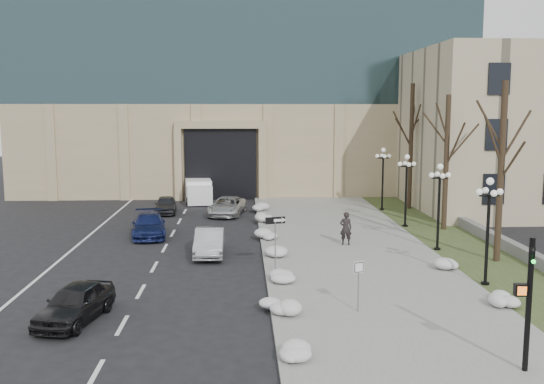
{
  "coord_description": "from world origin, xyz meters",
  "views": [
    {
      "loc": [
        -2.19,
        -18.94,
        7.67
      ],
      "look_at": [
        -0.7,
        11.09,
        3.5
      ],
      "focal_mm": 40.0,
      "sensor_mm": 36.0,
      "label": 1
    }
  ],
  "objects_px": {
    "car_a": "(75,303)",
    "car_c": "(149,225)",
    "lamppost_c": "(406,181)",
    "box_truck": "(198,191)",
    "one_way_sign": "(279,227)",
    "pedestrian": "(346,228)",
    "car_e": "(166,205)",
    "lamppost_d": "(383,170)",
    "car_b": "(209,242)",
    "lamppost_a": "(488,217)",
    "keep_sign": "(359,276)",
    "traffic_signal": "(527,307)",
    "lamppost_b": "(439,195)",
    "car_d": "(227,206)"
  },
  "relations": [
    {
      "from": "one_way_sign",
      "to": "keep_sign",
      "type": "height_order",
      "value": "one_way_sign"
    },
    {
      "from": "car_a",
      "to": "one_way_sign",
      "type": "distance_m",
      "value": 9.98
    },
    {
      "from": "car_b",
      "to": "box_truck",
      "type": "distance_m",
      "value": 18.81
    },
    {
      "from": "lamppost_b",
      "to": "lamppost_c",
      "type": "bearing_deg",
      "value": 90.0
    },
    {
      "from": "box_truck",
      "to": "lamppost_c",
      "type": "bearing_deg",
      "value": -47.34
    },
    {
      "from": "lamppost_c",
      "to": "lamppost_d",
      "type": "relative_size",
      "value": 1.0
    },
    {
      "from": "car_a",
      "to": "car_c",
      "type": "relative_size",
      "value": 0.85
    },
    {
      "from": "box_truck",
      "to": "one_way_sign",
      "type": "height_order",
      "value": "one_way_sign"
    },
    {
      "from": "pedestrian",
      "to": "traffic_signal",
      "type": "relative_size",
      "value": 0.46
    },
    {
      "from": "car_e",
      "to": "traffic_signal",
      "type": "height_order",
      "value": "traffic_signal"
    },
    {
      "from": "one_way_sign",
      "to": "lamppost_d",
      "type": "distance_m",
      "value": 19.09
    },
    {
      "from": "pedestrian",
      "to": "lamppost_c",
      "type": "relative_size",
      "value": 0.39
    },
    {
      "from": "car_e",
      "to": "one_way_sign",
      "type": "relative_size",
      "value": 1.39
    },
    {
      "from": "car_a",
      "to": "lamppost_c",
      "type": "bearing_deg",
      "value": 57.57
    },
    {
      "from": "car_e",
      "to": "lamppost_b",
      "type": "height_order",
      "value": "lamppost_b"
    },
    {
      "from": "one_way_sign",
      "to": "lamppost_b",
      "type": "bearing_deg",
      "value": 8.0
    },
    {
      "from": "car_c",
      "to": "car_e",
      "type": "relative_size",
      "value": 1.27
    },
    {
      "from": "car_c",
      "to": "lamppost_b",
      "type": "xyz_separation_m",
      "value": [
        16.14,
        -4.73,
        2.38
      ]
    },
    {
      "from": "one_way_sign",
      "to": "box_truck",
      "type": "bearing_deg",
      "value": 87.44
    },
    {
      "from": "car_c",
      "to": "pedestrian",
      "type": "distance_m",
      "value": 11.88
    },
    {
      "from": "traffic_signal",
      "to": "lamppost_d",
      "type": "distance_m",
      "value": 28.25
    },
    {
      "from": "car_c",
      "to": "lamppost_d",
      "type": "bearing_deg",
      "value": 18.82
    },
    {
      "from": "one_way_sign",
      "to": "lamppost_b",
      "type": "height_order",
      "value": "lamppost_b"
    },
    {
      "from": "lamppost_d",
      "to": "lamppost_b",
      "type": "bearing_deg",
      "value": -90.0
    },
    {
      "from": "car_b",
      "to": "lamppost_a",
      "type": "xyz_separation_m",
      "value": [
        12.23,
        -6.28,
        2.37
      ]
    },
    {
      "from": "car_c",
      "to": "lamppost_b",
      "type": "relative_size",
      "value": 1.0
    },
    {
      "from": "box_truck",
      "to": "lamppost_c",
      "type": "relative_size",
      "value": 1.27
    },
    {
      "from": "keep_sign",
      "to": "lamppost_d",
      "type": "height_order",
      "value": "lamppost_d"
    },
    {
      "from": "car_e",
      "to": "pedestrian",
      "type": "height_order",
      "value": "pedestrian"
    },
    {
      "from": "car_e",
      "to": "lamppost_b",
      "type": "distance_m",
      "value": 20.71
    },
    {
      "from": "pedestrian",
      "to": "car_d",
      "type": "bearing_deg",
      "value": -55.27
    },
    {
      "from": "car_a",
      "to": "lamppost_d",
      "type": "height_order",
      "value": "lamppost_d"
    },
    {
      "from": "box_truck",
      "to": "traffic_signal",
      "type": "relative_size",
      "value": 1.49
    },
    {
      "from": "car_e",
      "to": "lamppost_d",
      "type": "relative_size",
      "value": 0.78
    },
    {
      "from": "car_b",
      "to": "lamppost_c",
      "type": "distance_m",
      "value": 14.16
    },
    {
      "from": "car_a",
      "to": "pedestrian",
      "type": "height_order",
      "value": "pedestrian"
    },
    {
      "from": "lamppost_c",
      "to": "lamppost_b",
      "type": "bearing_deg",
      "value": -90.0
    },
    {
      "from": "keep_sign",
      "to": "lamppost_a",
      "type": "relative_size",
      "value": 0.43
    },
    {
      "from": "car_a",
      "to": "keep_sign",
      "type": "relative_size",
      "value": 1.99
    },
    {
      "from": "traffic_signal",
      "to": "lamppost_a",
      "type": "distance_m",
      "value": 9.01
    },
    {
      "from": "pedestrian",
      "to": "lamppost_a",
      "type": "bearing_deg",
      "value": 122.53
    },
    {
      "from": "car_c",
      "to": "box_truck",
      "type": "bearing_deg",
      "value": 73.44
    },
    {
      "from": "car_a",
      "to": "car_b",
      "type": "height_order",
      "value": "car_b"
    },
    {
      "from": "keep_sign",
      "to": "lamppost_d",
      "type": "relative_size",
      "value": 0.43
    },
    {
      "from": "one_way_sign",
      "to": "lamppost_a",
      "type": "bearing_deg",
      "value": -32.3
    },
    {
      "from": "box_truck",
      "to": "car_e",
      "type": "bearing_deg",
      "value": -116.18
    },
    {
      "from": "keep_sign",
      "to": "lamppost_c",
      "type": "relative_size",
      "value": 0.43
    },
    {
      "from": "car_e",
      "to": "car_d",
      "type": "bearing_deg",
      "value": -16.32
    },
    {
      "from": "car_a",
      "to": "one_way_sign",
      "type": "relative_size",
      "value": 1.51
    },
    {
      "from": "car_c",
      "to": "pedestrian",
      "type": "relative_size",
      "value": 2.56
    }
  ]
}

